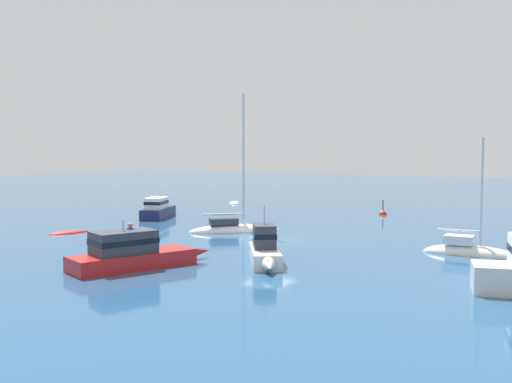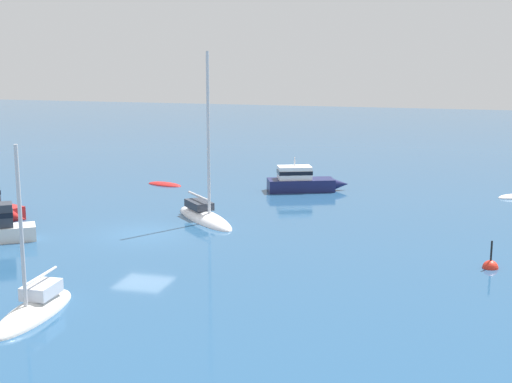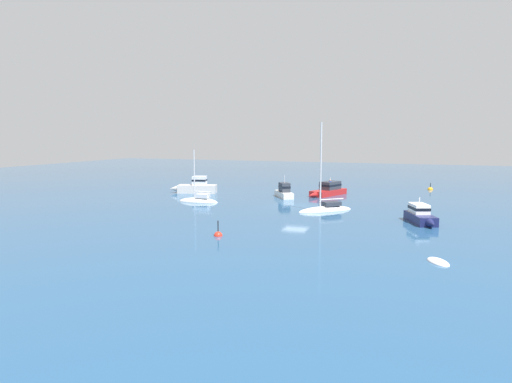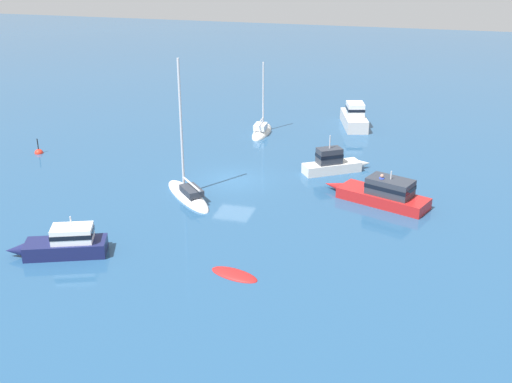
{
  "view_description": "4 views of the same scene",
  "coord_description": "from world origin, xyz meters",
  "px_view_note": "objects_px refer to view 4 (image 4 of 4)",
  "views": [
    {
      "loc": [
        17.17,
        -30.57,
        5.46
      ],
      "look_at": [
        -3.19,
        3.89,
        2.46
      ],
      "focal_mm": 42.65,
      "sensor_mm": 36.0,
      "label": 1
    },
    {
      "loc": [
        31.59,
        14.38,
        8.9
      ],
      "look_at": [
        -6.58,
        3.94,
        1.06
      ],
      "focal_mm": 51.01,
      "sensor_mm": 36.0,
      "label": 2
    },
    {
      "loc": [
        -13.38,
        46.79,
        7.5
      ],
      "look_at": [
        4.03,
        1.19,
        1.53
      ],
      "focal_mm": 32.44,
      "sensor_mm": 36.0,
      "label": 3
    },
    {
      "loc": [
        -37.86,
        -12.09,
        15.51
      ],
      "look_at": [
        -3.06,
        -2.44,
        0.62
      ],
      "focal_mm": 43.72,
      "sensor_mm": 36.0,
      "label": 4
    }
  ],
  "objects_px": {
    "launch": "(64,243)",
    "motor_cruiser_1": "(383,193)",
    "powerboat": "(333,163)",
    "channel_buoy": "(39,153)",
    "motor_cruiser": "(354,117)",
    "sailboat": "(262,132)",
    "ketch": "(188,195)",
    "dinghy": "(234,275)"
  },
  "relations": [
    {
      "from": "launch",
      "to": "motor_cruiser_1",
      "type": "height_order",
      "value": "motor_cruiser_1"
    },
    {
      "from": "powerboat",
      "to": "motor_cruiser_1",
      "type": "bearing_deg",
      "value": -84.53
    },
    {
      "from": "launch",
      "to": "channel_buoy",
      "type": "bearing_deg",
      "value": -73.85
    },
    {
      "from": "powerboat",
      "to": "motor_cruiser",
      "type": "height_order",
      "value": "powerboat"
    },
    {
      "from": "channel_buoy",
      "to": "powerboat",
      "type": "bearing_deg",
      "value": -85.03
    },
    {
      "from": "motor_cruiser",
      "to": "sailboat",
      "type": "bearing_deg",
      "value": 104.93
    },
    {
      "from": "ketch",
      "to": "dinghy",
      "type": "relative_size",
      "value": 3.29
    },
    {
      "from": "dinghy",
      "to": "motor_cruiser_1",
      "type": "distance_m",
      "value": 12.66
    },
    {
      "from": "dinghy",
      "to": "sailboat",
      "type": "height_order",
      "value": "sailboat"
    },
    {
      "from": "sailboat",
      "to": "powerboat",
      "type": "bearing_deg",
      "value": -139.03
    },
    {
      "from": "dinghy",
      "to": "motor_cruiser",
      "type": "xyz_separation_m",
      "value": [
        27.61,
        -2.33,
        0.8
      ]
    },
    {
      "from": "ketch",
      "to": "launch",
      "type": "height_order",
      "value": "ketch"
    },
    {
      "from": "ketch",
      "to": "powerboat",
      "type": "bearing_deg",
      "value": -93.06
    },
    {
      "from": "ketch",
      "to": "powerboat",
      "type": "xyz_separation_m",
      "value": [
        6.99,
        -8.23,
        0.51
      ]
    },
    {
      "from": "motor_cruiser",
      "to": "motor_cruiser_1",
      "type": "height_order",
      "value": "motor_cruiser_1"
    },
    {
      "from": "channel_buoy",
      "to": "launch",
      "type": "bearing_deg",
      "value": -142.28
    },
    {
      "from": "ketch",
      "to": "channel_buoy",
      "type": "height_order",
      "value": "ketch"
    },
    {
      "from": "dinghy",
      "to": "motor_cruiser",
      "type": "bearing_deg",
      "value": -78.72
    },
    {
      "from": "sailboat",
      "to": "motor_cruiser_1",
      "type": "bearing_deg",
      "value": -140.44
    },
    {
      "from": "sailboat",
      "to": "channel_buoy",
      "type": "height_order",
      "value": "sailboat"
    },
    {
      "from": "sailboat",
      "to": "motor_cruiser_1",
      "type": "distance_m",
      "value": 16.65
    },
    {
      "from": "channel_buoy",
      "to": "motor_cruiser",
      "type": "bearing_deg",
      "value": -58.06
    },
    {
      "from": "motor_cruiser",
      "to": "motor_cruiser_1",
      "type": "bearing_deg",
      "value": 177.55
    },
    {
      "from": "sailboat",
      "to": "channel_buoy",
      "type": "xyz_separation_m",
      "value": [
        -9.66,
        15.15,
        -0.09
      ]
    },
    {
      "from": "motor_cruiser",
      "to": "channel_buoy",
      "type": "bearing_deg",
      "value": 106.17
    },
    {
      "from": "powerboat",
      "to": "channel_buoy",
      "type": "xyz_separation_m",
      "value": [
        -1.95,
        22.43,
        -0.66
      ]
    },
    {
      "from": "motor_cruiser_1",
      "to": "channel_buoy",
      "type": "xyz_separation_m",
      "value": [
        2.72,
        26.28,
        -0.68
      ]
    },
    {
      "from": "sailboat",
      "to": "motor_cruiser",
      "type": "xyz_separation_m",
      "value": [
        4.27,
        -7.18,
        0.69
      ]
    },
    {
      "from": "ketch",
      "to": "motor_cruiser_1",
      "type": "relative_size",
      "value": 1.32
    },
    {
      "from": "launch",
      "to": "motor_cruiser_1",
      "type": "xyz_separation_m",
      "value": [
        11.31,
        -15.43,
        0.04
      ]
    },
    {
      "from": "dinghy",
      "to": "sailboat",
      "type": "bearing_deg",
      "value": -62.15
    },
    {
      "from": "powerboat",
      "to": "launch",
      "type": "height_order",
      "value": "powerboat"
    },
    {
      "from": "sailboat",
      "to": "launch",
      "type": "bearing_deg",
      "value": 167.3
    },
    {
      "from": "motor_cruiser_1",
      "to": "ketch",
      "type": "bearing_deg",
      "value": 32.02
    },
    {
      "from": "ketch",
      "to": "motor_cruiser_1",
      "type": "bearing_deg",
      "value": -122.5
    },
    {
      "from": "ketch",
      "to": "motor_cruiser_1",
      "type": "height_order",
      "value": "ketch"
    },
    {
      "from": "motor_cruiser",
      "to": "dinghy",
      "type": "bearing_deg",
      "value": 159.41
    },
    {
      "from": "motor_cruiser_1",
      "to": "motor_cruiser",
      "type": "bearing_deg",
      "value": -55.54
    },
    {
      "from": "launch",
      "to": "sailboat",
      "type": "height_order",
      "value": "sailboat"
    },
    {
      "from": "powerboat",
      "to": "channel_buoy",
      "type": "distance_m",
      "value": 22.53
    },
    {
      "from": "sailboat",
      "to": "channel_buoy",
      "type": "relative_size",
      "value": 4.3
    },
    {
      "from": "powerboat",
      "to": "motor_cruiser",
      "type": "xyz_separation_m",
      "value": [
        11.98,
        0.1,
        0.12
      ]
    }
  ]
}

